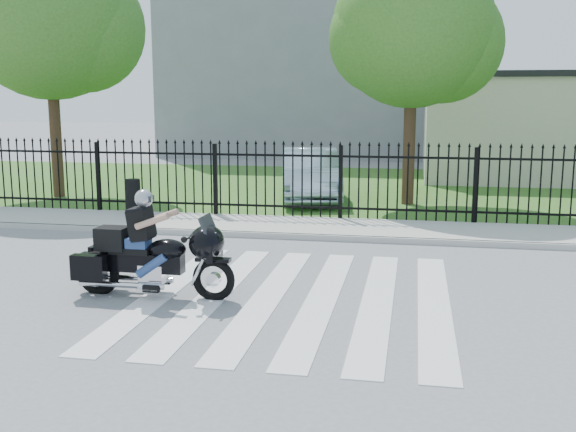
# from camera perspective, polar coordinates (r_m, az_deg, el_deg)

# --- Properties ---
(ground) EXTENTS (120.00, 120.00, 0.00)m
(ground) POSITION_cam_1_polar(r_m,az_deg,el_deg) (9.93, 0.57, -6.93)
(ground) COLOR slate
(ground) RESTS_ON ground
(crosswalk) EXTENTS (5.00, 5.50, 0.01)m
(crosswalk) POSITION_cam_1_polar(r_m,az_deg,el_deg) (9.93, 0.57, -6.90)
(crosswalk) COLOR silver
(crosswalk) RESTS_ON ground
(sidewalk) EXTENTS (40.00, 2.00, 0.12)m
(sidewalk) POSITION_cam_1_polar(r_m,az_deg,el_deg) (14.72, 4.00, -1.06)
(sidewalk) COLOR #ADAAA3
(sidewalk) RESTS_ON ground
(curb) EXTENTS (40.00, 0.12, 0.12)m
(curb) POSITION_cam_1_polar(r_m,az_deg,el_deg) (13.75, 3.51, -1.86)
(curb) COLOR #ADAAA3
(curb) RESTS_ON ground
(grass_strip) EXTENTS (40.00, 12.00, 0.02)m
(grass_strip) POSITION_cam_1_polar(r_m,az_deg,el_deg) (21.61, 6.19, 2.36)
(grass_strip) COLOR #2D5A1E
(grass_strip) RESTS_ON ground
(iron_fence) EXTENTS (26.00, 0.04, 1.80)m
(iron_fence) POSITION_cam_1_polar(r_m,az_deg,el_deg) (15.57, 4.47, 2.69)
(iron_fence) COLOR black
(iron_fence) RESTS_ON ground
(tree_left) EXTENTS (4.80, 4.80, 7.58)m
(tree_left) POSITION_cam_1_polar(r_m,az_deg,el_deg) (20.66, -19.62, 15.85)
(tree_left) COLOR #382316
(tree_left) RESTS_ON ground
(tree_mid) EXTENTS (4.20, 4.20, 6.78)m
(tree_mid) POSITION_cam_1_polar(r_m,az_deg,el_deg) (18.43, 10.52, 15.43)
(tree_mid) COLOR #382316
(tree_mid) RESTS_ON ground
(building_low) EXTENTS (10.00, 6.00, 3.50)m
(building_low) POSITION_cam_1_polar(r_m,az_deg,el_deg) (25.93, 22.73, 6.80)
(building_low) COLOR beige
(building_low) RESTS_ON ground
(building_low_roof) EXTENTS (10.20, 6.20, 0.20)m
(building_low_roof) POSITION_cam_1_polar(r_m,az_deg,el_deg) (25.91, 23.02, 10.88)
(building_low_roof) COLOR black
(building_low_roof) RESTS_ON building_low
(building_tall) EXTENTS (15.00, 10.00, 12.00)m
(building_tall) POSITION_cam_1_polar(r_m,az_deg,el_deg) (35.78, 3.28, 15.08)
(building_tall) COLOR gray
(building_tall) RESTS_ON ground
(motorcycle_rider) EXTENTS (2.46, 0.73, 1.63)m
(motorcycle_rider) POSITION_cam_1_polar(r_m,az_deg,el_deg) (10.05, -11.68, -3.02)
(motorcycle_rider) COLOR black
(motorcycle_rider) RESTS_ON ground
(parked_car) EXTENTS (2.38, 4.58, 1.44)m
(parked_car) POSITION_cam_1_polar(r_m,az_deg,el_deg) (18.97, 1.86, 3.55)
(parked_car) COLOR #A8C0D3
(parked_car) RESTS_ON grass_strip
(litter_bin) EXTENTS (0.45, 0.45, 0.82)m
(litter_bin) POSITION_cam_1_polar(r_m,az_deg,el_deg) (16.62, -12.99, 1.64)
(litter_bin) COLOR black
(litter_bin) RESTS_ON sidewalk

